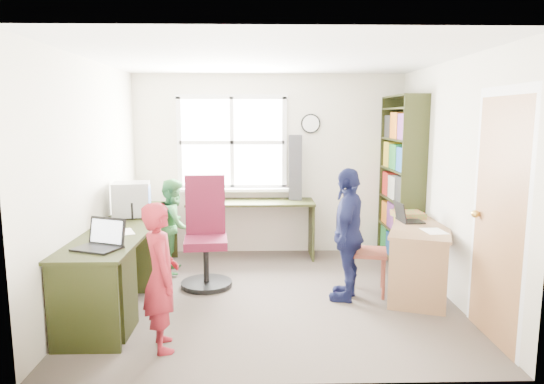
# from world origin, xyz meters

# --- Properties ---
(room) EXTENTS (3.64, 3.44, 2.44)m
(room) POSITION_xyz_m (0.01, 0.10, 1.22)
(room) COLOR #463E37
(room) RESTS_ON ground
(l_desk) EXTENTS (2.38, 2.95, 0.75)m
(l_desk) POSITION_xyz_m (-1.31, -0.28, 0.46)
(l_desk) COLOR black
(l_desk) RESTS_ON ground
(right_desk) EXTENTS (0.96, 1.36, 0.71)m
(right_desk) POSITION_xyz_m (1.55, 0.07, 0.52)
(right_desk) COLOR #886444
(right_desk) RESTS_ON ground
(bookshelf) EXTENTS (0.30, 1.02, 2.10)m
(bookshelf) POSITION_xyz_m (1.65, 1.19, 1.00)
(bookshelf) COLOR black
(bookshelf) RESTS_ON ground
(swivel_chair) EXTENTS (0.61, 0.61, 1.20)m
(swivel_chair) POSITION_xyz_m (-0.72, 0.37, 0.51)
(swivel_chair) COLOR black
(swivel_chair) RESTS_ON ground
(wooden_chair) EXTENTS (0.48, 0.48, 0.93)m
(wooden_chair) POSITION_xyz_m (0.92, 0.08, 0.50)
(wooden_chair) COLOR brown
(wooden_chair) RESTS_ON ground
(crt_monitor) EXTENTS (0.44, 0.41, 0.38)m
(crt_monitor) POSITION_xyz_m (-1.54, 0.45, 0.94)
(crt_monitor) COLOR #A1A2A6
(crt_monitor) RESTS_ON l_desk
(laptop_left) EXTENTS (0.44, 0.41, 0.24)m
(laptop_left) POSITION_xyz_m (-1.45, -0.85, 0.81)
(laptop_left) COLOR black
(laptop_left) RESTS_ON l_desk
(laptop_right) EXTENTS (0.28, 0.33, 0.22)m
(laptop_right) POSITION_xyz_m (1.46, 0.30, 0.76)
(laptop_right) COLOR black
(laptop_right) RESTS_ON right_desk
(speaker_a) EXTENTS (0.12, 0.12, 0.18)m
(speaker_a) POSITION_xyz_m (-1.51, 0.33, 0.84)
(speaker_a) COLOR black
(speaker_a) RESTS_ON l_desk
(speaker_b) EXTENTS (0.11, 0.11, 0.17)m
(speaker_b) POSITION_xyz_m (-1.48, 0.76, 0.83)
(speaker_b) COLOR black
(speaker_b) RESTS_ON l_desk
(cd_tower) EXTENTS (0.18, 0.16, 0.86)m
(cd_tower) POSITION_xyz_m (0.34, 1.52, 1.18)
(cd_tower) COLOR black
(cd_tower) RESTS_ON l_desk
(game_box) EXTENTS (0.33, 0.33, 0.06)m
(game_box) POSITION_xyz_m (1.55, 0.52, 0.75)
(game_box) COLOR red
(game_box) RESTS_ON right_desk
(paper_a) EXTENTS (0.29, 0.34, 0.00)m
(paper_a) POSITION_xyz_m (-1.44, -0.29, 0.75)
(paper_a) COLOR white
(paper_a) RESTS_ON l_desk
(paper_b) EXTENTS (0.22, 0.29, 0.00)m
(paper_b) POSITION_xyz_m (1.60, -0.17, 0.72)
(paper_b) COLOR white
(paper_b) RESTS_ON right_desk
(potted_plant) EXTENTS (0.18, 0.16, 0.27)m
(potted_plant) POSITION_xyz_m (-0.70, 1.49, 0.89)
(potted_plant) COLOR #2D713A
(potted_plant) RESTS_ON l_desk
(person_red) EXTENTS (0.41, 0.50, 1.19)m
(person_red) POSITION_xyz_m (-0.91, -1.13, 0.59)
(person_red) COLOR maroon
(person_red) RESTS_ON ground
(person_green) EXTENTS (0.44, 0.55, 1.12)m
(person_green) POSITION_xyz_m (-1.15, 0.85, 0.56)
(person_green) COLOR #327E39
(person_green) RESTS_ON ground
(person_navy) EXTENTS (0.57, 0.85, 1.34)m
(person_navy) POSITION_xyz_m (0.76, -0.09, 0.67)
(person_navy) COLOR #161A45
(person_navy) RESTS_ON ground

